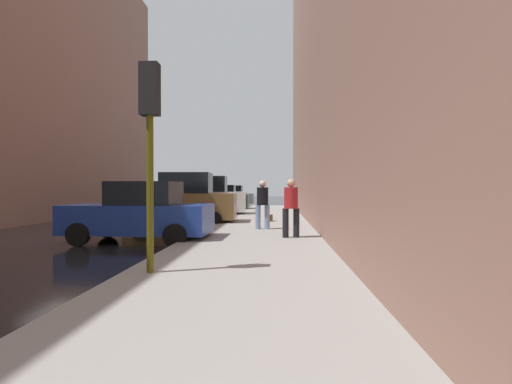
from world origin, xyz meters
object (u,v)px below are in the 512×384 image
parked_blue_sedan (140,213)px  parked_dark_green_sedan (219,198)px  parked_white_van (205,198)px  fire_hydrant (230,211)px  pedestrian_in_red_jacket (291,205)px  parked_bronze_suv (183,201)px  parked_gray_coupe (229,197)px  pedestrian_in_jeans (263,202)px  traffic_light (150,121)px  duffel_bag (269,218)px

parked_blue_sedan → parked_dark_green_sedan: 16.16m
parked_white_van → parked_dark_green_sedan: 5.48m
parked_dark_green_sedan → fire_hydrant: 9.00m
parked_dark_green_sedan → parked_white_van: bearing=-90.0°
parked_white_van → pedestrian_in_red_jacket: parked_white_van is taller
parked_bronze_suv → parked_gray_coupe: size_ratio=1.11×
parked_blue_sedan → parked_white_van: (-0.00, 10.68, 0.18)m
parked_gray_coupe → pedestrian_in_jeans: bearing=-79.8°
parked_gray_coupe → traffic_light: size_ratio=1.17×
duffel_bag → parked_white_van: bearing=127.0°
fire_hydrant → pedestrian_in_red_jacket: pedestrian_in_red_jacket is taller
fire_hydrant → traffic_light: traffic_light is taller
parked_bronze_suv → pedestrian_in_red_jacket: 6.90m
parked_blue_sedan → pedestrian_in_jeans: pedestrian_in_jeans is taller
fire_hydrant → parked_gray_coupe: bearing=97.0°
parked_bronze_suv → parked_gray_coupe: parked_bronze_suv is taller
parked_blue_sedan → duffel_bag: parked_blue_sedan is taller
parked_bronze_suv → parked_gray_coupe: (0.00, 16.71, -0.18)m
parked_gray_coupe → duffel_bag: size_ratio=9.58×
parked_blue_sedan → duffel_bag: (3.69, 5.78, -0.56)m
parked_dark_green_sedan → pedestrian_in_jeans: 14.16m
parked_dark_green_sedan → fire_hydrant: (1.80, -8.81, -0.35)m
parked_dark_green_sedan → pedestrian_in_red_jacket: bearing=-74.5°
parked_dark_green_sedan → parked_gray_coupe: (0.00, 5.96, 0.00)m
parked_white_van → duffel_bag: parked_white_van is taller
fire_hydrant → duffel_bag: fire_hydrant is taller
parked_dark_green_sedan → pedestrian_in_red_jacket: pedestrian_in_red_jacket is taller
parked_gray_coupe → traffic_light: traffic_light is taller
parked_dark_green_sedan → duffel_bag: size_ratio=9.60×
traffic_light → pedestrian_in_red_jacket: traffic_light is taller
pedestrian_in_red_jacket → duffel_bag: 5.75m
parked_gray_coupe → fire_hydrant: size_ratio=5.99×
parked_blue_sedan → pedestrian_in_jeans: (3.53, 2.45, 0.26)m
pedestrian_in_red_jacket → duffel_bag: pedestrian_in_red_jacket is taller
parked_white_van → parked_gray_coupe: parked_white_van is taller
parked_gray_coupe → duffel_bag: bearing=-77.3°
parked_dark_green_sedan → parked_gray_coupe: bearing=90.0°
fire_hydrant → duffel_bag: size_ratio=1.60×
traffic_light → duffel_bag: 11.03m
parked_white_van → parked_dark_green_sedan: size_ratio=1.10×
parked_blue_sedan → parked_bronze_suv: size_ratio=0.91×
traffic_light → fire_hydrant: bearing=90.2°
parked_white_van → traffic_light: 15.69m
parked_dark_green_sedan → traffic_light: (1.85, -20.97, 1.91)m
fire_hydrant → duffel_bag: 2.47m
parked_dark_green_sedan → traffic_light: bearing=-84.9°
pedestrian_in_jeans → duffel_bag: bearing=87.2°
parked_gray_coupe → duffel_bag: (3.69, -16.34, -0.56)m
pedestrian_in_red_jacket → duffel_bag: bearing=97.6°
fire_hydrant → parked_white_van: bearing=118.4°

